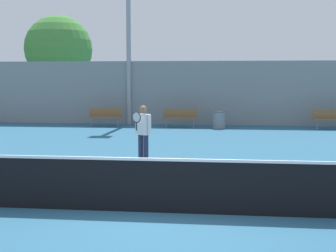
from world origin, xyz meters
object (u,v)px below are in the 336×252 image
at_px(bench_adjacent_court, 335,117).
at_px(tennis_net, 163,185).
at_px(tennis_player, 143,131).
at_px(bench_courtside_near, 180,116).
at_px(light_pole_far_right, 128,18).
at_px(trash_bin, 219,120).
at_px(tree_green_tall, 58,49).
at_px(bench_by_gate, 105,115).

bearing_deg(bench_adjacent_court, tennis_net, -113.98).
distance_m(tennis_player, bench_courtside_near, 9.56).
xyz_separation_m(bench_adjacent_court, light_pole_far_right, (-9.91, 1.20, 4.80)).
bearing_deg(tennis_net, tennis_player, 103.85).
bearing_deg(bench_adjacent_court, trash_bin, -177.95).
distance_m(bench_courtside_near, light_pole_far_right, 5.65).
bearing_deg(tree_green_tall, light_pole_far_right, -44.03).
bearing_deg(bench_courtside_near, tree_green_tall, 141.50).
distance_m(tennis_net, bench_adjacent_court, 15.41).
bearing_deg(light_pole_far_right, bench_by_gate, -128.89).
bearing_deg(light_pole_far_right, bench_courtside_near, -23.92).
bearing_deg(light_pole_far_right, tennis_net, -76.60).
height_order(bench_courtside_near, bench_by_gate, same).
bearing_deg(bench_adjacent_court, bench_by_gate, -179.99).
bearing_deg(bench_courtside_near, tennis_player, -91.16).
bearing_deg(tennis_player, tennis_net, -44.82).
height_order(bench_courtside_near, light_pole_far_right, light_pole_far_right).
distance_m(bench_courtside_near, trash_bin, 1.89).
height_order(light_pole_far_right, tree_green_tall, light_pole_far_right).
bearing_deg(tree_green_tall, tennis_net, -65.96).
bearing_deg(bench_by_gate, tennis_net, -71.85).
relative_size(tennis_player, bench_courtside_near, 1.02).
xyz_separation_m(tennis_player, trash_bin, (2.06, 9.36, -0.52)).
distance_m(tennis_net, trash_bin, 13.93).
xyz_separation_m(tennis_net, bench_adjacent_court, (6.26, 14.08, 0.06)).
distance_m(bench_adjacent_court, bench_by_gate, 10.88).
relative_size(tennis_net, tree_green_tall, 1.61).
bearing_deg(light_pole_far_right, tennis_player, -76.78).
xyz_separation_m(tennis_net, tree_green_tall, (-9.23, 20.69, 3.63)).
xyz_separation_m(tennis_player, bench_courtside_near, (0.19, 9.55, -0.37)).
height_order(bench_courtside_near, trash_bin, bench_courtside_near).
bearing_deg(tennis_player, trash_bin, 108.90).
bearing_deg(tennis_net, light_pole_far_right, 103.40).
bearing_deg(bench_adjacent_court, tree_green_tall, 156.91).
xyz_separation_m(tennis_net, trash_bin, (0.95, 13.89, -0.10)).
height_order(tennis_player, light_pole_far_right, light_pole_far_right).
xyz_separation_m(bench_courtside_near, bench_adjacent_court, (7.19, 0.00, 0.00)).
distance_m(tennis_player, light_pole_far_right, 11.90).
height_order(tennis_player, tree_green_tall, tree_green_tall).
bearing_deg(trash_bin, bench_courtside_near, 174.21).
xyz_separation_m(bench_courtside_near, bench_by_gate, (-3.69, -0.00, -0.00)).
relative_size(bench_courtside_near, tree_green_tall, 0.26).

